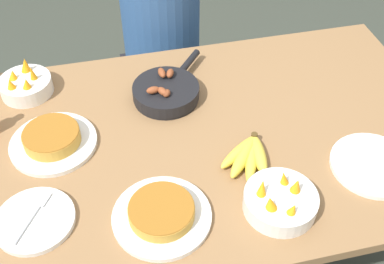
{
  "coord_description": "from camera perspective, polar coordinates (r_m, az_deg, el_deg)",
  "views": [
    {
      "loc": [
        -0.24,
        -1.03,
        1.86
      ],
      "look_at": [
        0.0,
        0.0,
        0.81
      ],
      "focal_mm": 45.0,
      "sensor_mm": 36.0,
      "label": 1
    }
  ],
  "objects": [
    {
      "name": "frittata_plate_center",
      "position": [
        1.54,
        -16.2,
        -0.9
      ],
      "size": [
        0.27,
        0.27,
        0.06
      ],
      "color": "silver",
      "rests_on": "dining_table"
    },
    {
      "name": "person_figure",
      "position": [
        2.24,
        -3.46,
        8.2
      ],
      "size": [
        0.36,
        0.36,
        1.26
      ],
      "color": "black",
      "rests_on": "ground_plane"
    },
    {
      "name": "fruit_bowl_citrus",
      "position": [
        1.34,
        10.42,
        -8.04
      ],
      "size": [
        0.2,
        0.2,
        0.1
      ],
      "color": "silver",
      "rests_on": "dining_table"
    },
    {
      "name": "frittata_plate_side",
      "position": [
        1.31,
        -3.62,
        -9.66
      ],
      "size": [
        0.27,
        0.27,
        0.05
      ],
      "color": "silver",
      "rests_on": "dining_table"
    },
    {
      "name": "banana_bunch",
      "position": [
        1.45,
        6.72,
        -2.72
      ],
      "size": [
        0.16,
        0.2,
        0.04
      ],
      "color": "gold",
      "rests_on": "dining_table"
    },
    {
      "name": "empty_plate_far_left",
      "position": [
        1.37,
        -18.13,
        -9.91
      ],
      "size": [
        0.22,
        0.22,
        0.02
      ],
      "color": "silver",
      "rests_on": "dining_table"
    },
    {
      "name": "fruit_bowl_mango",
      "position": [
        1.75,
        -19.11,
        5.33
      ],
      "size": [
        0.18,
        0.18,
        0.11
      ],
      "color": "silver",
      "rests_on": "dining_table"
    },
    {
      "name": "dining_table",
      "position": [
        1.58,
        0.0,
        -3.23
      ],
      "size": [
        1.68,
        0.97,
        0.78
      ],
      "color": "olive",
      "rests_on": "ground_plane"
    },
    {
      "name": "empty_plate_near_front",
      "position": [
        1.53,
        20.68,
        -3.67
      ],
      "size": [
        0.25,
        0.25,
        0.02
      ],
      "color": "silver",
      "rests_on": "dining_table"
    },
    {
      "name": "skillet",
      "position": [
        1.64,
        -3.04,
        4.84
      ],
      "size": [
        0.28,
        0.31,
        0.08
      ],
      "rotation": [
        0.0,
        0.0,
        0.89
      ],
      "color": "black",
      "rests_on": "dining_table"
    }
  ]
}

